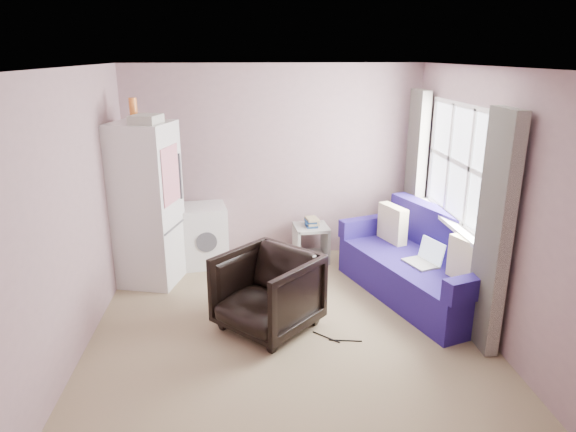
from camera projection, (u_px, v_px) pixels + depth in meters
name	position (u px, v px, depth m)	size (l,w,h in m)	color
room	(290.00, 209.00, 4.68)	(3.84, 4.24, 2.54)	#998564
armchair	(267.00, 288.00, 4.99)	(0.83, 0.78, 0.86)	black
fridge	(147.00, 204.00, 5.90)	(0.80, 0.79, 2.15)	silver
washing_machine	(205.00, 234.00, 6.56)	(0.63, 0.63, 0.78)	silver
side_table	(311.00, 240.00, 6.71)	(0.46, 0.46, 0.59)	#9D9D99
sofa	(425.00, 267.00, 5.72)	(1.55, 2.25, 0.92)	navy
window_dressing	(448.00, 200.00, 5.52)	(0.17, 2.62, 2.18)	white
floor_cables	(336.00, 339.00, 4.90)	(0.45, 0.23, 0.01)	black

